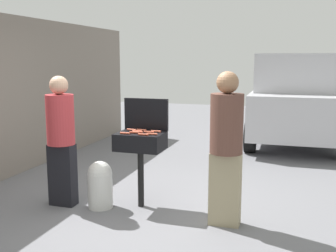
% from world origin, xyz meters
% --- Properties ---
extents(ground_plane, '(24.00, 24.00, 0.00)m').
position_xyz_m(ground_plane, '(0.00, 0.00, 0.00)').
color(ground_plane, slate).
extents(house_wall_side, '(0.24, 8.00, 2.61)m').
position_xyz_m(house_wall_side, '(-2.69, 1.00, 1.31)').
color(house_wall_side, slate).
rests_on(house_wall_side, ground).
extents(bbq_grill, '(0.60, 0.44, 0.98)m').
position_xyz_m(bbq_grill, '(-0.06, -0.03, 0.83)').
color(bbq_grill, black).
rests_on(bbq_grill, ground).
extents(grill_lid_open, '(0.60, 0.05, 0.42)m').
position_xyz_m(grill_lid_open, '(-0.06, 0.19, 1.19)').
color(grill_lid_open, black).
rests_on(grill_lid_open, bbq_grill).
extents(hot_dog_0, '(0.13, 0.03, 0.03)m').
position_xyz_m(hot_dog_0, '(-0.11, 0.00, 0.99)').
color(hot_dog_0, '#B74C33').
rests_on(hot_dog_0, bbq_grill).
extents(hot_dog_1, '(0.13, 0.04, 0.03)m').
position_xyz_m(hot_dog_1, '(-0.08, -0.06, 0.99)').
color(hot_dog_1, '#B74C33').
rests_on(hot_dog_1, bbq_grill).
extents(hot_dog_2, '(0.13, 0.04, 0.03)m').
position_xyz_m(hot_dog_2, '(0.05, -0.01, 0.99)').
color(hot_dog_2, '#B74C33').
rests_on(hot_dog_2, bbq_grill).
extents(hot_dog_3, '(0.13, 0.03, 0.03)m').
position_xyz_m(hot_dog_3, '(0.05, -0.19, 0.99)').
color(hot_dog_3, '#B74C33').
rests_on(hot_dog_3, bbq_grill).
extents(hot_dog_4, '(0.13, 0.04, 0.03)m').
position_xyz_m(hot_dog_4, '(-0.11, -0.09, 0.99)').
color(hot_dog_4, '#AD4228').
rests_on(hot_dog_4, bbq_grill).
extents(hot_dog_5, '(0.13, 0.03, 0.03)m').
position_xyz_m(hot_dog_5, '(-0.09, 0.10, 0.99)').
color(hot_dog_5, '#C6593D').
rests_on(hot_dog_5, bbq_grill).
extents(hot_dog_6, '(0.13, 0.03, 0.03)m').
position_xyz_m(hot_dog_6, '(0.12, 0.07, 0.99)').
color(hot_dog_6, '#C6593D').
rests_on(hot_dog_6, bbq_grill).
extents(hot_dog_7, '(0.13, 0.04, 0.03)m').
position_xyz_m(hot_dog_7, '(0.14, -0.13, 0.99)').
color(hot_dog_7, '#C6593D').
rests_on(hot_dog_7, bbq_grill).
extents(hot_dog_8, '(0.13, 0.03, 0.03)m').
position_xyz_m(hot_dog_8, '(-0.21, -0.18, 0.99)').
color(hot_dog_8, '#B74C33').
rests_on(hot_dog_8, bbq_grill).
extents(hot_dog_9, '(0.13, 0.03, 0.03)m').
position_xyz_m(hot_dog_9, '(-0.22, 0.08, 0.99)').
color(hot_dog_9, '#C6593D').
rests_on(hot_dog_9, bbq_grill).
extents(propane_tank, '(0.32, 0.32, 0.62)m').
position_xyz_m(propane_tank, '(-0.54, -0.23, 0.32)').
color(propane_tank, silver).
rests_on(propane_tank, ground).
extents(person_left, '(0.36, 0.36, 1.70)m').
position_xyz_m(person_left, '(-1.06, -0.28, 0.92)').
color(person_left, black).
rests_on(person_left, ground).
extents(person_right, '(0.37, 0.37, 1.78)m').
position_xyz_m(person_right, '(1.09, -0.29, 0.97)').
color(person_right, gray).
rests_on(person_right, ground).
extents(parked_minivan, '(2.06, 4.42, 2.02)m').
position_xyz_m(parked_minivan, '(1.86, 5.05, 1.03)').
color(parked_minivan, '#B7B7BC').
rests_on(parked_minivan, ground).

